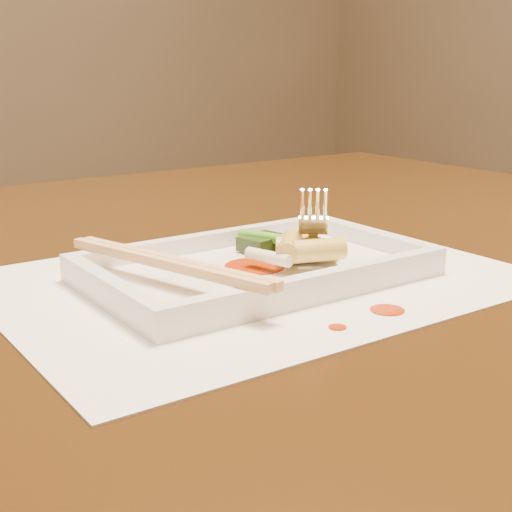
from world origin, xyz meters
TOP-DOWN VIEW (x-y plane):
  - table at (0.00, 0.00)m, footprint 1.40×0.90m
  - placemat at (0.06, -0.11)m, footprint 0.40×0.30m
  - sauce_splatter_a at (0.09, -0.22)m, footprint 0.02×0.02m
  - sauce_splatter_b at (0.04, -0.23)m, footprint 0.01×0.01m
  - plate_base at (0.06, -0.11)m, footprint 0.26×0.16m
  - plate_rim_far at (0.06, -0.04)m, footprint 0.26×0.01m
  - plate_rim_near at (0.06, -0.18)m, footprint 0.26×0.01m
  - plate_rim_left at (-0.06, -0.11)m, footprint 0.01×0.14m
  - plate_rim_right at (0.19, -0.11)m, footprint 0.01×0.14m
  - veg_piece at (0.10, -0.07)m, footprint 0.04×0.04m
  - scallion_white at (0.07, -0.12)m, footprint 0.02×0.04m
  - scallion_green at (0.11, -0.09)m, footprint 0.04×0.08m
  - chopstick_a at (-0.02, -0.11)m, footprint 0.06×0.19m
  - chopstick_b at (-0.01, -0.11)m, footprint 0.06×0.19m
  - fork at (0.13, -0.09)m, footprint 0.09×0.10m
  - sauce_blob_0 at (0.06, -0.11)m, footprint 0.05×0.05m
  - rice_cake_0 at (0.11, -0.12)m, footprint 0.05×0.05m
  - rice_cake_1 at (0.11, -0.12)m, footprint 0.05×0.04m
  - rice_cake_2 at (0.09, -0.12)m, footprint 0.05×0.05m
  - rice_cake_3 at (0.10, -0.10)m, footprint 0.04×0.04m
  - rice_cake_4 at (0.12, -0.11)m, footprint 0.03×0.04m
  - rice_cake_5 at (0.10, -0.14)m, footprint 0.05×0.03m
  - rice_cake_6 at (0.12, -0.11)m, footprint 0.03×0.04m

SIDE VIEW (x-z plane):
  - table at x=0.00m, z-range 0.27..1.02m
  - placemat at x=0.06m, z-range 0.75..0.75m
  - sauce_splatter_a at x=0.09m, z-range 0.75..0.75m
  - sauce_splatter_b at x=0.04m, z-range 0.75..0.75m
  - plate_base at x=0.06m, z-range 0.75..0.76m
  - sauce_blob_0 at x=0.06m, z-range 0.76..0.76m
  - plate_rim_far at x=0.06m, z-range 0.76..0.77m
  - plate_rim_near at x=0.06m, z-range 0.76..0.77m
  - plate_rim_left at x=-0.06m, z-range 0.76..0.77m
  - plate_rim_right at x=0.19m, z-range 0.76..0.77m
  - veg_piece at x=0.10m, z-range 0.76..0.77m
  - rice_cake_0 at x=0.11m, z-range 0.76..0.78m
  - rice_cake_1 at x=0.11m, z-range 0.76..0.78m
  - rice_cake_3 at x=0.10m, z-range 0.76..0.78m
  - rice_cake_4 at x=0.12m, z-range 0.76..0.78m
  - rice_cake_6 at x=0.12m, z-range 0.76..0.78m
  - scallion_white at x=0.07m, z-range 0.77..0.78m
  - scallion_green at x=0.11m, z-range 0.77..0.78m
  - rice_cake_2 at x=0.09m, z-range 0.77..0.78m
  - rice_cake_5 at x=0.10m, z-range 0.77..0.78m
  - chopstick_a at x=-0.02m, z-range 0.77..0.78m
  - chopstick_b at x=-0.01m, z-range 0.77..0.78m
  - fork at x=0.13m, z-range 0.76..0.90m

